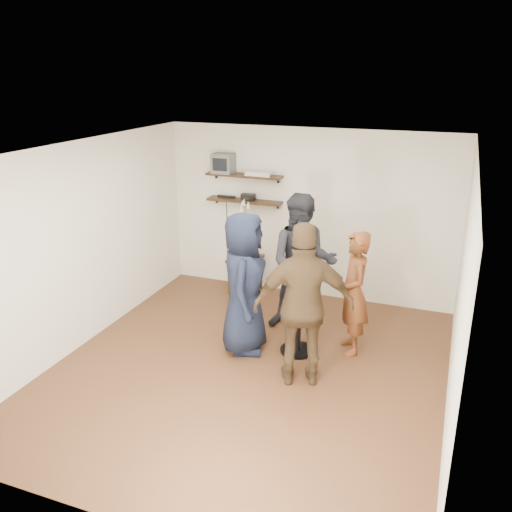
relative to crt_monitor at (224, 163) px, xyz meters
The scene contains 18 objects.
room 2.82m from the crt_monitor, 60.61° to the right, with size 4.58×5.08×2.68m.
shelf_upper 0.38m from the crt_monitor, ahead, with size 1.20×0.25×0.04m, color black.
shelf_lower 0.66m from the crt_monitor, ahead, with size 1.20×0.25×0.04m, color black.
crt_monitor is the anchor object (origin of this frame).
dvd_deck 0.61m from the crt_monitor, ahead, with size 0.40×0.24×0.06m, color silver.
radio 0.64m from the crt_monitor, ahead, with size 0.22×0.10×0.10m, color black.
power_strip 0.54m from the crt_monitor, 74.31° to the left, with size 0.30×0.05×0.03m, color black.
side_table 1.60m from the crt_monitor, 24.62° to the right, with size 0.51×0.51×0.59m.
vase_lilies 1.22m from the crt_monitor, 24.80° to the right, with size 0.19×0.20×0.98m.
drinks_table 2.82m from the crt_monitor, 44.67° to the right, with size 0.57×0.57×1.05m.
wine_glass_fl 2.59m from the crt_monitor, 46.10° to the right, with size 0.06×0.06×0.19m.
wine_glass_fr 2.69m from the crt_monitor, 44.10° to the right, with size 0.07×0.07×0.21m.
wine_glass_bl 2.56m from the crt_monitor, 43.92° to the right, with size 0.06×0.06×0.19m.
wine_glass_br 2.62m from the crt_monitor, 44.13° to the right, with size 0.07×0.07×0.22m.
person_plaid 3.06m from the crt_monitor, 31.64° to the right, with size 0.58×0.38×1.58m, color #AC1319.
person_dark 2.22m from the crt_monitor, 33.77° to the right, with size 0.92×0.72×1.89m, color black.
person_navy 2.47m from the crt_monitor, 59.92° to the right, with size 0.88×0.57×1.81m, color black.
person_brown 3.29m from the crt_monitor, 49.84° to the right, with size 1.11×0.46×1.90m, color #48341F.
Camera 1 is at (2.11, -5.26, 3.44)m, focal length 38.00 mm.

